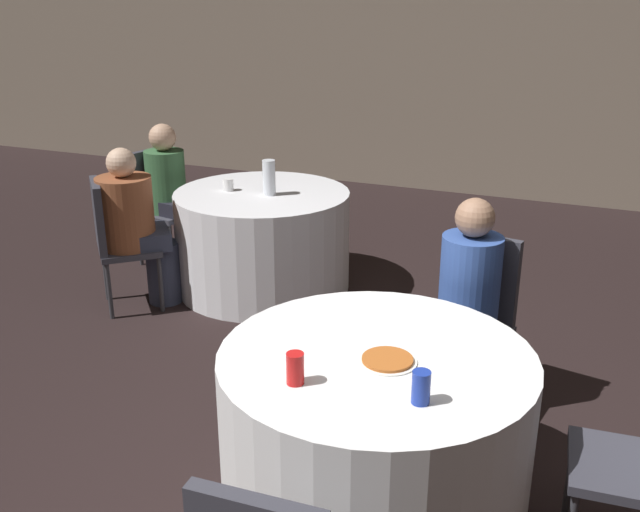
{
  "coord_description": "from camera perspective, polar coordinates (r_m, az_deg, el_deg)",
  "views": [
    {
      "loc": [
        0.9,
        -2.52,
        2.09
      ],
      "look_at": [
        -0.4,
        0.58,
        0.84
      ],
      "focal_mm": 40.0,
      "sensor_mm": 36.0,
      "label": 1
    }
  ],
  "objects": [
    {
      "name": "ground_plane",
      "position": [
        3.39,
        2.55,
        -17.57
      ],
      "size": [
        16.0,
        16.0,
        0.0
      ],
      "primitive_type": "plane",
      "color": "black"
    },
    {
      "name": "wall_back",
      "position": [
        7.71,
        16.51,
        14.52
      ],
      "size": [
        16.0,
        0.06,
        2.8
      ],
      "color": "gray",
      "rests_on": "ground_plane"
    },
    {
      "name": "table_near",
      "position": [
        3.04,
        4.37,
        -13.99
      ],
      "size": [
        1.27,
        1.27,
        0.74
      ],
      "color": "white",
      "rests_on": "ground_plane"
    },
    {
      "name": "table_far",
      "position": [
        5.24,
        -4.57,
        1.23
      ],
      "size": [
        1.26,
        1.26,
        0.74
      ],
      "color": "silver",
      "rests_on": "ground_plane"
    },
    {
      "name": "chair_near_north",
      "position": [
        3.8,
        12.25,
        -4.07
      ],
      "size": [
        0.47,
        0.47,
        0.91
      ],
      "rotation": [
        0.0,
        0.0,
        -3.33
      ],
      "color": "#383842",
      "rests_on": "ground_plane"
    },
    {
      "name": "chair_far_west",
      "position": [
        5.86,
        -12.8,
        4.61
      ],
      "size": [
        0.47,
        0.47,
        0.91
      ],
      "rotation": [
        0.0,
        0.0,
        -1.75
      ],
      "color": "#383842",
      "rests_on": "ground_plane"
    },
    {
      "name": "chair_far_southwest",
      "position": [
        5.03,
        -16.19,
        1.67
      ],
      "size": [
        0.57,
        0.57,
        0.91
      ],
      "rotation": [
        0.0,
        0.0,
        -0.82
      ],
      "color": "#383842",
      "rests_on": "ground_plane"
    },
    {
      "name": "person_blue_shirt",
      "position": [
        3.65,
        11.29,
        -4.57
      ],
      "size": [
        0.34,
        0.49,
        1.15
      ],
      "rotation": [
        0.0,
        0.0,
        -3.33
      ],
      "color": "#282828",
      "rests_on": "ground_plane"
    },
    {
      "name": "person_floral_shirt",
      "position": [
        5.03,
        -14.45,
        2.34
      ],
      "size": [
        0.5,
        0.5,
        1.13
      ],
      "rotation": [
        0.0,
        0.0,
        -0.82
      ],
      "color": "#33384C",
      "rests_on": "ground_plane"
    },
    {
      "name": "person_green_jacket",
      "position": [
        5.74,
        -11.62,
        4.65
      ],
      "size": [
        0.49,
        0.35,
        1.14
      ],
      "rotation": [
        0.0,
        0.0,
        -1.75
      ],
      "color": "black",
      "rests_on": "ground_plane"
    },
    {
      "name": "pizza_plate_near",
      "position": [
        2.8,
        5.42,
        -8.29
      ],
      "size": [
        0.23,
        0.23,
        0.02
      ],
      "color": "white",
      "rests_on": "table_near"
    },
    {
      "name": "soda_can_blue",
      "position": [
        2.53,
        8.08,
        -10.36
      ],
      "size": [
        0.07,
        0.07,
        0.12
      ],
      "color": "#1E38A5",
      "rests_on": "table_near"
    },
    {
      "name": "soda_can_red",
      "position": [
        2.62,
        -2.0,
        -8.98
      ],
      "size": [
        0.07,
        0.07,
        0.12
      ],
      "color": "red",
      "rests_on": "table_near"
    },
    {
      "name": "bottle_far",
      "position": [
        5.03,
        -4.1,
        6.27
      ],
      "size": [
        0.09,
        0.09,
        0.25
      ],
      "color": "silver",
      "rests_on": "table_far"
    },
    {
      "name": "cup_far",
      "position": [
        5.19,
        -7.36,
        5.68
      ],
      "size": [
        0.08,
        0.08,
        0.09
      ],
      "color": "white",
      "rests_on": "table_far"
    }
  ]
}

